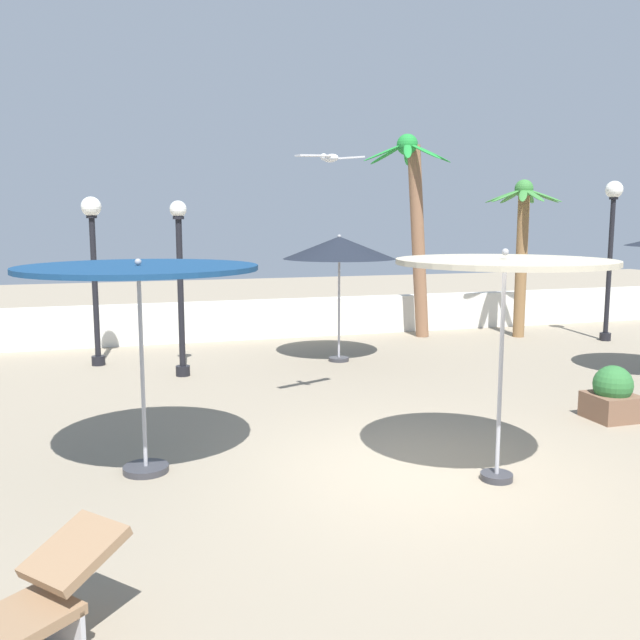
{
  "coord_description": "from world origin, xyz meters",
  "views": [
    {
      "loc": [
        -3.37,
        -7.49,
        3.08
      ],
      "look_at": [
        0.0,
        3.45,
        1.4
      ],
      "focal_mm": 38.57,
      "sensor_mm": 36.0,
      "label": 1
    }
  ],
  "objects_px": {
    "patio_umbrella_5": "(339,248)",
    "lamp_post_2": "(611,234)",
    "lounge_chair_0": "(2,621)",
    "seagull_0": "(330,157)",
    "patio_umbrella_1": "(505,270)",
    "palm_tree_0": "(415,215)",
    "lamp_post_0": "(180,276)",
    "patio_umbrella_4": "(139,280)",
    "planter": "(612,395)",
    "lamp_post_3": "(93,254)",
    "palm_tree_2": "(522,237)"
  },
  "relations": [
    {
      "from": "lamp_post_2",
      "to": "planter",
      "type": "height_order",
      "value": "lamp_post_2"
    },
    {
      "from": "lamp_post_0",
      "to": "patio_umbrella_4",
      "type": "bearing_deg",
      "value": -100.79
    },
    {
      "from": "lamp_post_2",
      "to": "lounge_chair_0",
      "type": "bearing_deg",
      "value": -142.95
    },
    {
      "from": "patio_umbrella_5",
      "to": "palm_tree_0",
      "type": "bearing_deg",
      "value": 39.62
    },
    {
      "from": "lamp_post_2",
      "to": "seagull_0",
      "type": "distance_m",
      "value": 10.2
    },
    {
      "from": "palm_tree_2",
      "to": "lamp_post_3",
      "type": "xyz_separation_m",
      "value": [
        -10.6,
        -0.49,
        -0.26
      ]
    },
    {
      "from": "patio_umbrella_5",
      "to": "lamp_post_2",
      "type": "distance_m",
      "value": 7.38
    },
    {
      "from": "patio_umbrella_5",
      "to": "lamp_post_0",
      "type": "bearing_deg",
      "value": -172.38
    },
    {
      "from": "planter",
      "to": "lamp_post_3",
      "type": "bearing_deg",
      "value": 139.49
    },
    {
      "from": "lamp_post_2",
      "to": "lamp_post_3",
      "type": "bearing_deg",
      "value": 176.93
    },
    {
      "from": "lounge_chair_0",
      "to": "lamp_post_3",
      "type": "bearing_deg",
      "value": 87.29
    },
    {
      "from": "lamp_post_3",
      "to": "palm_tree_2",
      "type": "bearing_deg",
      "value": 2.65
    },
    {
      "from": "lamp_post_2",
      "to": "palm_tree_0",
      "type": "bearing_deg",
      "value": 156.68
    },
    {
      "from": "seagull_0",
      "to": "planter",
      "type": "distance_m",
      "value": 5.67
    },
    {
      "from": "patio_umbrella_5",
      "to": "lamp_post_3",
      "type": "bearing_deg",
      "value": 167.82
    },
    {
      "from": "lamp_post_2",
      "to": "patio_umbrella_5",
      "type": "bearing_deg",
      "value": -176.71
    },
    {
      "from": "patio_umbrella_5",
      "to": "palm_tree_0",
      "type": "distance_m",
      "value": 3.78
    },
    {
      "from": "lamp_post_3",
      "to": "seagull_0",
      "type": "xyz_separation_m",
      "value": [
        3.45,
        -5.37,
        1.61
      ]
    },
    {
      "from": "patio_umbrella_4",
      "to": "patio_umbrella_1",
      "type": "bearing_deg",
      "value": -20.64
    },
    {
      "from": "palm_tree_0",
      "to": "seagull_0",
      "type": "xyz_separation_m",
      "value": [
        -4.46,
        -6.65,
        0.77
      ]
    },
    {
      "from": "palm_tree_2",
      "to": "patio_umbrella_1",
      "type": "bearing_deg",
      "value": -124.42
    },
    {
      "from": "lamp_post_0",
      "to": "lamp_post_3",
      "type": "distance_m",
      "value": 2.27
    },
    {
      "from": "patio_umbrella_5",
      "to": "lounge_chair_0",
      "type": "bearing_deg",
      "value": -120.72
    },
    {
      "from": "patio_umbrella_4",
      "to": "seagull_0",
      "type": "bearing_deg",
      "value": 26.04
    },
    {
      "from": "lamp_post_2",
      "to": "planter",
      "type": "bearing_deg",
      "value": -128.84
    },
    {
      "from": "lounge_chair_0",
      "to": "seagull_0",
      "type": "distance_m",
      "value": 7.32
    },
    {
      "from": "patio_umbrella_5",
      "to": "palm_tree_0",
      "type": "xyz_separation_m",
      "value": [
        2.86,
        2.37,
        0.74
      ]
    },
    {
      "from": "patio_umbrella_4",
      "to": "lamp_post_2",
      "type": "xyz_separation_m",
      "value": [
        11.78,
        6.08,
        0.34
      ]
    },
    {
      "from": "lamp_post_2",
      "to": "lamp_post_3",
      "type": "relative_size",
      "value": 1.14
    },
    {
      "from": "lamp_post_2",
      "to": "planter",
      "type": "distance_m",
      "value": 7.91
    },
    {
      "from": "lounge_chair_0",
      "to": "seagull_0",
      "type": "bearing_deg",
      "value": 51.97
    },
    {
      "from": "patio_umbrella_1",
      "to": "planter",
      "type": "height_order",
      "value": "patio_umbrella_1"
    },
    {
      "from": "lamp_post_0",
      "to": "seagull_0",
      "type": "distance_m",
      "value": 4.68
    },
    {
      "from": "palm_tree_2",
      "to": "lamp_post_3",
      "type": "bearing_deg",
      "value": -177.35
    },
    {
      "from": "lamp_post_3",
      "to": "patio_umbrella_1",
      "type": "bearing_deg",
      "value": -60.79
    },
    {
      "from": "patio_umbrella_1",
      "to": "planter",
      "type": "relative_size",
      "value": 3.24
    },
    {
      "from": "palm_tree_2",
      "to": "lamp_post_2",
      "type": "distance_m",
      "value": 2.15
    },
    {
      "from": "palm_tree_0",
      "to": "palm_tree_2",
      "type": "xyz_separation_m",
      "value": [
        2.7,
        -0.79,
        -0.58
      ]
    },
    {
      "from": "patio_umbrella_4",
      "to": "lamp_post_3",
      "type": "distance_m",
      "value": 6.78
    },
    {
      "from": "patio_umbrella_5",
      "to": "lamp_post_3",
      "type": "distance_m",
      "value": 5.16
    },
    {
      "from": "patio_umbrella_1",
      "to": "lounge_chair_0",
      "type": "distance_m",
      "value": 5.93
    },
    {
      "from": "planter",
      "to": "lamp_post_0",
      "type": "bearing_deg",
      "value": 140.41
    },
    {
      "from": "patio_umbrella_4",
      "to": "lamp_post_0",
      "type": "distance_m",
      "value": 5.31
    },
    {
      "from": "palm_tree_2",
      "to": "planter",
      "type": "xyz_separation_m",
      "value": [
        -2.93,
        -7.05,
        -2.24
      ]
    },
    {
      "from": "lamp_post_2",
      "to": "planter",
      "type": "relative_size",
      "value": 4.74
    },
    {
      "from": "patio_umbrella_1",
      "to": "palm_tree_0",
      "type": "distance_m",
      "value": 10.1
    },
    {
      "from": "patio_umbrella_1",
      "to": "palm_tree_2",
      "type": "distance_m",
      "value": 10.6
    },
    {
      "from": "lamp_post_3",
      "to": "planter",
      "type": "xyz_separation_m",
      "value": [
        7.67,
        -6.55,
        -1.98
      ]
    },
    {
      "from": "lamp_post_0",
      "to": "lounge_chair_0",
      "type": "distance_m",
      "value": 9.24
    },
    {
      "from": "lamp_post_3",
      "to": "planter",
      "type": "bearing_deg",
      "value": -40.51
    }
  ]
}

